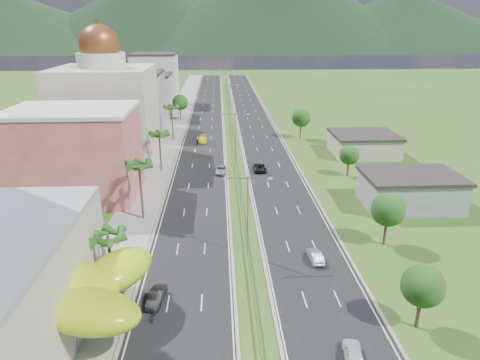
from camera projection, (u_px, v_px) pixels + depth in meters
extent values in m
plane|color=#2D5119|center=(253.00, 301.00, 46.89)|extent=(500.00, 500.00, 0.00)
cube|color=black|center=(206.00, 123.00, 130.95)|extent=(11.00, 260.00, 0.04)
cube|color=black|center=(255.00, 123.00, 131.65)|extent=(11.00, 260.00, 0.04)
cube|color=gray|center=(175.00, 123.00, 130.50)|extent=(7.00, 260.00, 0.12)
cube|color=gray|center=(232.00, 135.00, 114.21)|extent=(0.08, 216.00, 0.28)
cube|color=gray|center=(225.00, 85.00, 209.98)|extent=(0.10, 0.12, 0.70)
cylinder|color=gray|center=(248.00, 217.00, 54.38)|extent=(0.20, 0.20, 11.00)
cube|color=gray|center=(236.00, 178.00, 52.49)|extent=(2.88, 0.12, 0.12)
cube|color=gray|center=(260.00, 178.00, 52.63)|extent=(2.88, 0.12, 0.12)
cube|color=silver|center=(226.00, 179.00, 52.47)|extent=(0.60, 0.25, 0.18)
cube|color=silver|center=(270.00, 178.00, 52.72)|extent=(0.60, 0.25, 0.18)
cylinder|color=gray|center=(235.00, 138.00, 91.90)|extent=(0.20, 0.20, 11.00)
cube|color=gray|center=(228.00, 114.00, 90.01)|extent=(2.88, 0.12, 0.12)
cube|color=gray|center=(242.00, 114.00, 90.15)|extent=(2.88, 0.12, 0.12)
cube|color=silver|center=(222.00, 114.00, 89.99)|extent=(0.60, 0.25, 0.18)
cube|color=silver|center=(248.00, 114.00, 90.24)|extent=(0.60, 0.25, 0.18)
cylinder|color=gray|center=(230.00, 102.00, 134.11)|extent=(0.20, 0.20, 11.00)
cube|color=gray|center=(225.00, 85.00, 132.22)|extent=(2.88, 0.12, 0.12)
cube|color=gray|center=(234.00, 85.00, 132.35)|extent=(2.88, 0.12, 0.12)
cube|color=silver|center=(221.00, 86.00, 132.19)|extent=(0.60, 0.25, 0.18)
cube|color=silver|center=(238.00, 85.00, 132.45)|extent=(0.60, 0.25, 0.18)
cylinder|color=gray|center=(227.00, 83.00, 176.32)|extent=(0.20, 0.20, 11.00)
cube|color=gray|center=(223.00, 70.00, 174.43)|extent=(2.88, 0.12, 0.12)
cube|color=gray|center=(230.00, 70.00, 174.56)|extent=(2.88, 0.12, 0.12)
cube|color=silver|center=(220.00, 71.00, 174.40)|extent=(0.60, 0.25, 0.18)
cube|color=silver|center=(233.00, 71.00, 174.66)|extent=(0.60, 0.25, 0.18)
cylinder|color=gray|center=(19.00, 304.00, 43.21)|extent=(0.50, 0.50, 4.00)
cylinder|color=gray|center=(73.00, 335.00, 38.85)|extent=(0.50, 0.50, 4.00)
cylinder|color=gray|center=(109.00, 301.00, 43.63)|extent=(0.50, 0.50, 4.00)
cube|color=#B5514A|center=(76.00, 155.00, 73.03)|extent=(20.00, 15.00, 15.00)
cube|color=#BDB79C|center=(107.00, 114.00, 93.74)|extent=(20.00, 20.00, 20.00)
cylinder|color=#BDB79C|center=(101.00, 60.00, 89.79)|extent=(10.00, 10.00, 3.00)
sphere|color=brown|center=(100.00, 45.00, 88.76)|extent=(8.40, 8.40, 8.40)
cube|color=gray|center=(133.00, 103.00, 117.92)|extent=(16.00, 15.00, 16.00)
cube|color=#B0A490|center=(146.00, 96.00, 139.07)|extent=(16.00, 15.00, 13.00)
cube|color=silver|center=(155.00, 80.00, 159.79)|extent=(16.00, 15.00, 18.00)
cube|color=gray|center=(410.00, 192.00, 70.78)|extent=(15.00, 10.00, 5.00)
cube|color=#B0A490|center=(364.00, 145.00, 99.12)|extent=(14.00, 12.00, 4.40)
cylinder|color=#47301C|center=(111.00, 266.00, 46.76)|extent=(0.36, 0.36, 7.50)
cylinder|color=#47301C|center=(141.00, 192.00, 65.26)|extent=(0.36, 0.36, 9.00)
cylinder|color=#47301C|center=(160.00, 153.00, 87.00)|extent=(0.36, 0.36, 8.00)
cylinder|color=#47301C|center=(172.00, 124.00, 110.32)|extent=(0.36, 0.36, 8.80)
cylinder|color=#47301C|center=(181.00, 112.00, 134.43)|extent=(0.40, 0.40, 4.90)
sphere|color=#26541A|center=(180.00, 102.00, 133.35)|extent=(4.90, 4.90, 4.90)
cylinder|color=#47301C|center=(419.00, 309.00, 42.22)|extent=(0.40, 0.40, 4.20)
sphere|color=#26541A|center=(423.00, 286.00, 41.30)|extent=(4.20, 4.20, 4.20)
cylinder|color=#47301C|center=(385.00, 229.00, 58.25)|extent=(0.40, 0.40, 4.55)
sphere|color=#26541A|center=(388.00, 210.00, 57.24)|extent=(4.55, 4.55, 4.55)
cylinder|color=#47301C|center=(348.00, 167.00, 84.77)|extent=(0.40, 0.40, 3.85)
sphere|color=#26541A|center=(349.00, 155.00, 83.92)|extent=(3.85, 3.85, 3.85)
cylinder|color=#47301C|center=(301.00, 130.00, 112.54)|extent=(0.40, 0.40, 4.90)
sphere|color=#26541A|center=(301.00, 118.00, 111.46)|extent=(4.90, 4.90, 4.90)
imported|color=black|center=(156.00, 297.00, 46.42)|extent=(2.01, 4.29, 1.36)
imported|color=#93969A|center=(221.00, 170.00, 86.95)|extent=(2.36, 4.88, 1.34)
imported|color=yellow|center=(203.00, 139.00, 109.38)|extent=(2.26, 5.30, 1.52)
imported|color=white|center=(354.00, 354.00, 38.38)|extent=(2.32, 4.37, 1.42)
imported|color=#A2A5A9|center=(315.00, 256.00, 54.67)|extent=(1.60, 4.09, 1.33)
imported|color=black|center=(259.00, 167.00, 88.40)|extent=(2.41, 5.20, 1.44)
imported|color=black|center=(154.00, 314.00, 43.82)|extent=(0.65, 1.83, 1.15)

